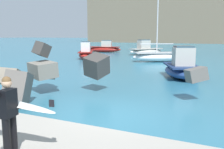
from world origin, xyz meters
TOP-DOWN VIEW (x-y plane):
  - ground_plane at (0.00, 0.00)m, footprint 400.00×400.00m
  - breakwater_jetty at (0.18, 1.23)m, footprint 31.38×7.46m
  - surfer_with_board at (-0.51, -4.09)m, footprint 2.12×1.31m
  - boat_near_left at (-12.37, 18.74)m, footprint 3.73×5.07m
  - boat_near_centre at (-3.05, 18.77)m, footprint 6.05×4.90m
  - boat_near_right at (0.85, 9.20)m, footprint 3.54×4.61m
  - boat_mid_centre at (-15.31, 29.60)m, footprint 5.78×2.88m
  - boat_far_left at (-7.52, 27.41)m, footprint 4.56×5.65m
  - headland_bluff at (-6.83, 97.53)m, footprint 84.56×36.68m

SIDE VIEW (x-z plane):
  - ground_plane at x=0.00m, z-range 0.00..0.00m
  - boat_near_centre at x=-3.05m, z-range -2.88..4.02m
  - boat_mid_centre at x=-15.31m, z-range -0.36..1.65m
  - boat_near_left at x=-12.37m, z-range -0.40..1.71m
  - boat_near_right at x=0.85m, z-range -0.41..1.76m
  - boat_far_left at x=-7.52m, z-range -0.42..1.78m
  - breakwater_jetty at x=0.18m, z-range -0.29..2.32m
  - surfer_with_board at x=-0.51m, z-range 0.39..2.16m
  - headland_bluff at x=-6.83m, z-range 0.02..19.11m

